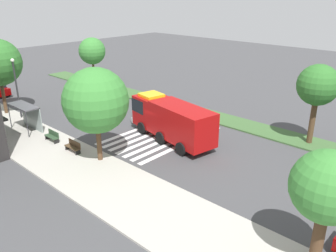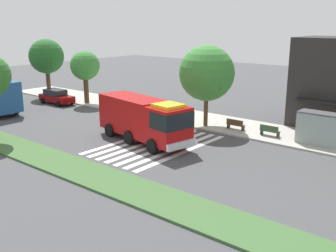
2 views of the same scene
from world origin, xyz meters
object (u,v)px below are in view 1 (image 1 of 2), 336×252
bench_near_shelter (52,136)px  sidewalk_tree_west (328,188)px  fire_truck (170,118)px  street_lamp (16,83)px  bench_west_of_shelter (73,146)px  sidewalk_tree_center (96,101)px  median_tree_center (92,51)px  median_tree_west (318,86)px  bus_stop_shelter (28,112)px

bench_near_shelter → sidewalk_tree_west: (-22.37, -0.61, 3.75)m
fire_truck → street_lamp: street_lamp is taller
fire_truck → sidewalk_tree_west: bearing=166.6°
bench_near_shelter → bench_west_of_shelter: (-3.19, 0.00, 0.00)m
sidewalk_tree_center → median_tree_center: (19.90, -14.10, -0.25)m
bench_near_shelter → street_lamp: (7.84, -1.01, 3.12)m
bench_near_shelter → median_tree_west: size_ratio=0.24×
street_lamp → median_tree_west: 27.98m
bus_stop_shelter → sidewalk_tree_west: sidewalk_tree_west is taller
bus_stop_shelter → street_lamp: 4.38m
bus_stop_shelter → bench_west_of_shelter: size_ratio=2.19×
bus_stop_shelter → street_lamp: bearing=-15.0°
bench_near_shelter → bus_stop_shelter: bearing=0.3°
sidewalk_tree_west → median_tree_west: median_tree_west is taller
bench_west_of_shelter → sidewalk_tree_center: 5.09m
bench_west_of_shelter → sidewalk_tree_west: (-19.18, -0.61, 3.75)m
street_lamp → sidewalk_tree_west: (-30.21, 0.40, 0.62)m
bench_near_shelter → bench_west_of_shelter: 3.19m
bench_near_shelter → median_tree_west: median_tree_west is taller
bench_near_shelter → median_tree_west: bearing=-138.3°
sidewalk_tree_center → median_tree_west: sidewalk_tree_center is taller
fire_truck → sidewalk_tree_center: (1.06, 6.81, 2.89)m
bench_west_of_shelter → street_lamp: (11.03, -1.01, 3.12)m
fire_truck → median_tree_west: median_tree_west is taller
median_tree_west → fire_truck: bearing=37.4°
bus_stop_shelter → sidewalk_tree_west: size_ratio=0.59×
fire_truck → street_lamp: (14.80, 6.41, 1.75)m
fire_truck → sidewalk_tree_west: (-15.41, 6.81, 2.37)m
bench_west_of_shelter → median_tree_center: bearing=-40.6°
bench_near_shelter → bench_west_of_shelter: size_ratio=1.00×
median_tree_center → bus_stop_shelter: bearing=124.2°
sidewalk_tree_center → median_tree_center: 24.39m
street_lamp → bench_near_shelter: bearing=172.7°
bus_stop_shelter → bench_west_of_shelter: bearing=-179.8°
sidewalk_tree_west → median_tree_west: bearing=-67.4°
fire_truck → sidewalk_tree_west: size_ratio=1.59×
bus_stop_shelter → sidewalk_tree_west: bearing=-178.6°
fire_truck → bench_west_of_shelter: size_ratio=5.87×
bench_west_of_shelter → sidewalk_tree_west: 19.55m
fire_truck → sidewalk_tree_center: bearing=91.6°
street_lamp → median_tree_west: size_ratio=0.90×
bus_stop_shelter → fire_truck: bearing=-145.8°
bench_west_of_shelter → bench_near_shelter: bearing=0.0°
sidewalk_tree_west → median_tree_center: (36.37, -14.10, 0.27)m
bus_stop_shelter → street_lamp: size_ratio=0.58×
bench_near_shelter → median_tree_center: (14.00, -14.71, 4.02)m
sidewalk_tree_center → bench_west_of_shelter: bearing=12.6°
median_tree_west → sidewalk_tree_west: bearing=112.6°
bench_west_of_shelter → median_tree_west: size_ratio=0.24×
fire_truck → sidewalk_tree_west: sidewalk_tree_west is taller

